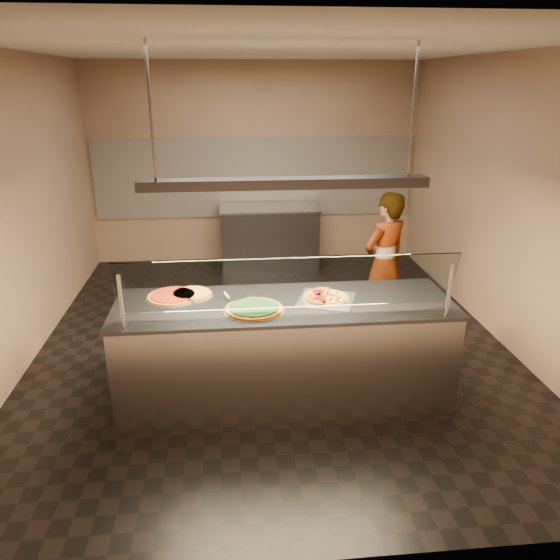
{
  "coord_description": "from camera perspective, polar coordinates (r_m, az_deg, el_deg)",
  "views": [
    {
      "loc": [
        -0.45,
        -5.46,
        2.72
      ],
      "look_at": [
        0.0,
        -0.86,
        1.02
      ],
      "focal_mm": 35.0,
      "sensor_mm": 36.0,
      "label": 1
    }
  ],
  "objects": [
    {
      "name": "ceiling",
      "position": [
        5.48,
        -0.98,
        23.24
      ],
      "size": [
        5.0,
        6.0,
        0.02
      ],
      "primitive_type": "cube",
      "color": "silver",
      "rests_on": "wall_back"
    },
    {
      "name": "pizza_cheese",
      "position": [
        4.88,
        -9.29,
        -1.4
      ],
      "size": [
        0.39,
        0.39,
        0.03
      ],
      "color": "silver",
      "rests_on": "serving_counter"
    },
    {
      "name": "lamp_rod_left",
      "position": [
        4.32,
        -13.39,
        16.72
      ],
      "size": [
        0.02,
        0.02,
        1.01
      ],
      "primitive_type": "cylinder",
      "color": "#B7B7BC",
      "rests_on": "ceiling"
    },
    {
      "name": "pizza_spatula",
      "position": [
        4.72,
        -4.99,
        -1.75
      ],
      "size": [
        0.22,
        0.22,
        0.02
      ],
      "color": "#B7B7BC",
      "rests_on": "pizza_spinach"
    },
    {
      "name": "serving_counter",
      "position": [
        4.86,
        0.43,
        -7.42
      ],
      "size": [
        2.89,
        0.94,
        0.93
      ],
      "color": "#B7B7BC",
      "rests_on": "ground"
    },
    {
      "name": "perforated_tray",
      "position": [
        4.74,
        4.82,
        -1.97
      ],
      "size": [
        0.59,
        0.59,
        0.01
      ],
      "color": "silver",
      "rests_on": "serving_counter"
    },
    {
      "name": "lamp_rod_right",
      "position": [
        4.53,
        13.77,
        16.82
      ],
      "size": [
        0.02,
        0.02,
        1.01
      ],
      "primitive_type": "cylinder",
      "color": "#B7B7BC",
      "rests_on": "ceiling"
    },
    {
      "name": "wall_back",
      "position": [
        8.56,
        -2.6,
        11.98
      ],
      "size": [
        5.0,
        0.02,
        3.0
      ],
      "primitive_type": "cube",
      "color": "tan",
      "rests_on": "ground"
    },
    {
      "name": "tile_band",
      "position": [
        8.57,
        -2.56,
        10.63
      ],
      "size": [
        4.9,
        0.02,
        1.2
      ],
      "primitive_type": "cube",
      "color": "silver",
      "rests_on": "wall_back"
    },
    {
      "name": "wall_right",
      "position": [
        6.32,
        22.62,
        7.54
      ],
      "size": [
        0.02,
        6.0,
        3.0
      ],
      "primitive_type": "cube",
      "color": "tan",
      "rests_on": "ground"
    },
    {
      "name": "pizza_spinach",
      "position": [
        4.5,
        -2.73,
        -3.0
      ],
      "size": [
        0.51,
        0.51,
        0.03
      ],
      "color": "silver",
      "rests_on": "serving_counter"
    },
    {
      "name": "ground",
      "position": [
        6.12,
        -0.81,
        -6.31
      ],
      "size": [
        5.0,
        6.0,
        0.02
      ],
      "primitive_type": "cube",
      "color": "black",
      "rests_on": "ground"
    },
    {
      "name": "heat_lamp_housing",
      "position": [
        4.38,
        0.49,
        10.08
      ],
      "size": [
        2.3,
        0.18,
        0.08
      ],
      "primitive_type": "cube",
      "color": "#424248",
      "rests_on": "ceiling"
    },
    {
      "name": "prep_table",
      "position": [
        8.34,
        -1.13,
        4.51
      ],
      "size": [
        1.48,
        0.74,
        0.93
      ],
      "color": "#424248",
      "rests_on": "ground"
    },
    {
      "name": "wall_front",
      "position": [
        2.77,
        4.3,
        -5.96
      ],
      "size": [
        5.0,
        0.02,
        3.0
      ],
      "primitive_type": "cube",
      "color": "tan",
      "rests_on": "ground"
    },
    {
      "name": "wall_left",
      "position": [
        5.96,
        -25.88,
        6.37
      ],
      "size": [
        0.02,
        6.0,
        3.0
      ],
      "primitive_type": "cube",
      "color": "tan",
      "rests_on": "ground"
    },
    {
      "name": "pizza_tomato",
      "position": [
        4.86,
        -11.12,
        -1.63
      ],
      "size": [
        0.47,
        0.47,
        0.03
      ],
      "color": "silver",
      "rests_on": "serving_counter"
    },
    {
      "name": "worker",
      "position": [
        6.17,
        10.85,
        1.71
      ],
      "size": [
        0.7,
        0.63,
        1.6
      ],
      "primitive_type": "imported",
      "rotation": [
        0.0,
        0.0,
        3.68
      ],
      "color": "#3B3940",
      "rests_on": "ground"
    },
    {
      "name": "half_pizza_sausage",
      "position": [
        4.74,
        5.89,
        -1.71
      ],
      "size": [
        0.31,
        0.42,
        0.04
      ],
      "color": "#97551D",
      "rests_on": "perforated_tray"
    },
    {
      "name": "sneeze_guard",
      "position": [
        4.24,
        0.94,
        -0.42
      ],
      "size": [
        2.65,
        0.18,
        0.54
      ],
      "color": "#B7B7BC",
      "rests_on": "serving_counter"
    },
    {
      "name": "half_pizza_pepperoni",
      "position": [
        4.71,
        3.75,
        -1.7
      ],
      "size": [
        0.31,
        0.42,
        0.05
      ],
      "color": "#97551D",
      "rests_on": "perforated_tray"
    }
  ]
}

